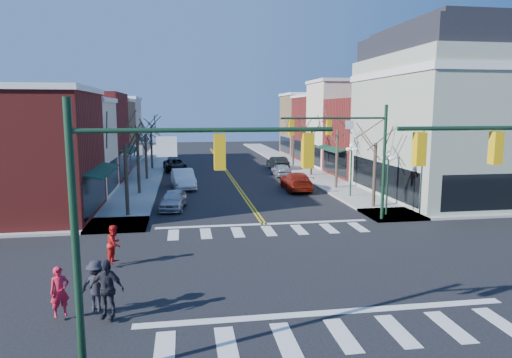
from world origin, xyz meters
name	(u,v)px	position (x,y,z in m)	size (l,w,h in m)	color
ground	(295,267)	(0.00, 0.00, 0.00)	(160.00, 160.00, 0.00)	black
sidewalk_left	(136,192)	(-8.75, 20.00, 0.07)	(3.50, 70.00, 0.15)	#9E9B93
sidewalk_right	(336,186)	(8.75, 20.00, 0.07)	(3.50, 70.00, 0.15)	#9E9B93
bldg_left_brick_a	(10,156)	(-15.50, 11.75, 4.00)	(10.00, 8.50, 8.00)	maroon
bldg_left_stucco_a	(47,150)	(-15.50, 19.50, 3.75)	(10.00, 7.00, 7.50)	beige
bldg_left_brick_b	(70,137)	(-15.50, 27.50, 4.25)	(10.00, 9.00, 8.50)	maroon
bldg_left_tan	(88,136)	(-15.50, 35.75, 3.90)	(10.00, 7.50, 7.80)	#957752
bldg_left_stucco_b	(100,131)	(-15.50, 43.50, 4.10)	(10.00, 8.00, 8.20)	beige
bldg_right_brick_a	(382,138)	(15.50, 25.75, 4.00)	(10.00, 8.50, 8.00)	maroon
bldg_right_stucco	(354,126)	(15.50, 33.50, 5.00)	(10.00, 7.00, 10.00)	beige
bldg_right_brick_b	(334,129)	(15.50, 41.00, 4.25)	(10.00, 8.00, 8.50)	maroon
bldg_right_tan	(317,125)	(15.50, 49.00, 4.50)	(10.00, 8.00, 9.00)	#957752
victorian_corner	(456,113)	(16.50, 14.50, 6.66)	(12.25, 14.25, 13.30)	#9EA993
traffic_mast_near_left	(151,199)	(-5.55, -7.40, 4.71)	(6.60, 0.28, 7.20)	#14331E
traffic_mast_far_right	(356,146)	(5.55, 7.40, 4.71)	(6.60, 0.28, 7.20)	#14331E
lamppost_corner	(388,172)	(8.20, 8.50, 2.96)	(0.36, 0.36, 4.33)	#14331E
lamppost_midblock	(351,161)	(8.20, 15.00, 2.96)	(0.36, 0.36, 4.33)	#14331E
tree_left_a	(126,181)	(-8.40, 11.00, 2.38)	(0.24, 0.24, 4.76)	#382B21
tree_left_b	(138,164)	(-8.40, 19.00, 2.52)	(0.24, 0.24, 5.04)	#382B21
tree_left_c	(146,157)	(-8.40, 27.00, 2.27)	(0.24, 0.24, 4.55)	#382B21
tree_left_d	(152,148)	(-8.40, 35.00, 2.45)	(0.24, 0.24, 4.90)	#382B21
tree_right_a	(374,176)	(8.40, 11.00, 2.31)	(0.24, 0.24, 4.62)	#382B21
tree_right_b	(337,160)	(8.40, 19.00, 2.59)	(0.24, 0.24, 5.18)	#382B21
tree_right_c	(311,153)	(8.40, 27.00, 2.42)	(0.24, 0.24, 4.83)	#382B21
tree_right_d	(293,146)	(8.40, 35.00, 2.48)	(0.24, 0.24, 4.97)	#382B21
car_left_near	(173,200)	(-5.54, 12.94, 0.68)	(1.60, 3.97, 1.35)	#B1B1B6
car_left_mid	(183,179)	(-4.83, 21.48, 0.85)	(1.79, 5.13, 1.69)	white
car_left_far	(175,165)	(-5.75, 33.20, 0.69)	(2.29, 4.97, 1.38)	black
car_right_near	(296,181)	(4.80, 18.99, 0.78)	(2.20, 5.40, 1.57)	maroon
car_right_mid	(281,170)	(5.23, 27.19, 0.68)	(1.60, 3.98, 1.36)	silver
car_right_far	(278,163)	(6.01, 32.75, 0.76)	(1.60, 4.60, 1.52)	black
pedestrian_red_a	(60,292)	(-8.85, -3.74, 0.99)	(0.61, 0.40, 1.68)	red
pedestrian_red_b	(114,244)	(-7.85, 1.47, 1.01)	(0.83, 0.65, 1.72)	red
pedestrian_dark_a	(107,289)	(-7.30, -4.09, 1.13)	(1.15, 0.48, 1.97)	black
pedestrian_dark_b	(97,286)	(-7.72, -3.51, 1.03)	(1.14, 0.66, 1.76)	black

